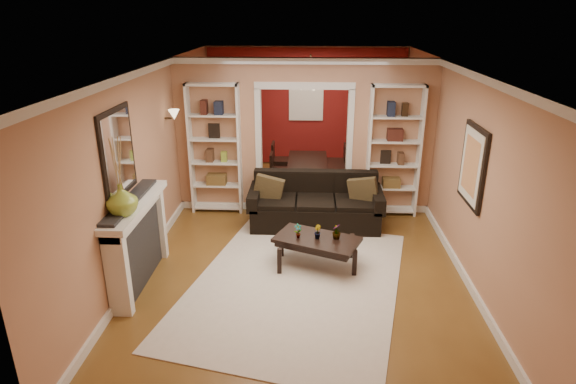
# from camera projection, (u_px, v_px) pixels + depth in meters

# --- Properties ---
(floor) EXTENTS (8.00, 8.00, 0.00)m
(floor) POSITION_uv_depth(u_px,v_px,m) (302.00, 236.00, 7.79)
(floor) COLOR brown
(floor) RESTS_ON ground
(ceiling) EXTENTS (8.00, 8.00, 0.00)m
(ceiling) POSITION_uv_depth(u_px,v_px,m) (304.00, 65.00, 6.84)
(ceiling) COLOR white
(ceiling) RESTS_ON ground
(wall_back) EXTENTS (8.00, 0.00, 8.00)m
(wall_back) POSITION_uv_depth(u_px,v_px,m) (306.00, 107.00, 11.05)
(wall_back) COLOR tan
(wall_back) RESTS_ON ground
(wall_front) EXTENTS (8.00, 0.00, 8.00)m
(wall_front) POSITION_uv_depth(u_px,v_px,m) (292.00, 309.00, 3.58)
(wall_front) COLOR tan
(wall_front) RESTS_ON ground
(wall_left) EXTENTS (0.00, 8.00, 8.00)m
(wall_left) POSITION_uv_depth(u_px,v_px,m) (157.00, 154.00, 7.42)
(wall_left) COLOR tan
(wall_left) RESTS_ON ground
(wall_right) EXTENTS (0.00, 8.00, 8.00)m
(wall_right) POSITION_uv_depth(u_px,v_px,m) (452.00, 158.00, 7.21)
(wall_right) COLOR tan
(wall_right) RESTS_ON ground
(partition_wall) EXTENTS (4.50, 0.15, 2.70)m
(partition_wall) POSITION_uv_depth(u_px,v_px,m) (304.00, 137.00, 8.44)
(partition_wall) COLOR tan
(partition_wall) RESTS_ON floor
(red_back_panel) EXTENTS (4.44, 0.04, 2.64)m
(red_back_panel) POSITION_uv_depth(u_px,v_px,m) (306.00, 109.00, 11.04)
(red_back_panel) COLOR maroon
(red_back_panel) RESTS_ON floor
(dining_window) EXTENTS (0.78, 0.03, 0.98)m
(dining_window) POSITION_uv_depth(u_px,v_px,m) (306.00, 99.00, 10.92)
(dining_window) COLOR #8CA5CC
(dining_window) RESTS_ON wall_back
(area_rug) EXTENTS (3.40, 4.19, 0.01)m
(area_rug) POSITION_uv_depth(u_px,v_px,m) (296.00, 283.00, 6.44)
(area_rug) COLOR beige
(area_rug) RESTS_ON floor
(sofa) EXTENTS (2.22, 0.96, 0.87)m
(sofa) POSITION_uv_depth(u_px,v_px,m) (315.00, 202.00, 8.05)
(sofa) COLOR black
(sofa) RESTS_ON floor
(pillow_left) EXTENTS (0.48, 0.18, 0.47)m
(pillow_left) POSITION_uv_depth(u_px,v_px,m) (268.00, 189.00, 7.99)
(pillow_left) COLOR brown
(pillow_left) RESTS_ON sofa
(pillow_right) EXTENTS (0.48, 0.27, 0.46)m
(pillow_right) POSITION_uv_depth(u_px,v_px,m) (363.00, 190.00, 7.92)
(pillow_right) COLOR brown
(pillow_right) RESTS_ON sofa
(coffee_table) EXTENTS (1.30, 1.02, 0.44)m
(coffee_table) POSITION_uv_depth(u_px,v_px,m) (317.00, 252.00, 6.83)
(coffee_table) COLOR black
(coffee_table) RESTS_ON floor
(plant_left) EXTENTS (0.13, 0.11, 0.21)m
(plant_left) POSITION_uv_depth(u_px,v_px,m) (298.00, 231.00, 6.73)
(plant_left) COLOR #336626
(plant_left) RESTS_ON coffee_table
(plant_center) EXTENTS (0.11, 0.13, 0.19)m
(plant_center) POSITION_uv_depth(u_px,v_px,m) (317.00, 232.00, 6.72)
(plant_center) COLOR #336626
(plant_center) RESTS_ON coffee_table
(plant_right) EXTENTS (0.16, 0.16, 0.22)m
(plant_right) POSITION_uv_depth(u_px,v_px,m) (337.00, 231.00, 6.70)
(plant_right) COLOR #336626
(plant_right) RESTS_ON coffee_table
(bookshelf_left) EXTENTS (0.90, 0.30, 2.30)m
(bookshelf_left) POSITION_uv_depth(u_px,v_px,m) (215.00, 150.00, 8.42)
(bookshelf_left) COLOR white
(bookshelf_left) RESTS_ON floor
(bookshelf_right) EXTENTS (0.90, 0.30, 2.30)m
(bookshelf_right) POSITION_uv_depth(u_px,v_px,m) (394.00, 152.00, 8.28)
(bookshelf_right) COLOR white
(bookshelf_right) RESTS_ON floor
(fireplace) EXTENTS (0.32, 1.70, 1.16)m
(fireplace) POSITION_uv_depth(u_px,v_px,m) (140.00, 243.00, 6.28)
(fireplace) COLOR white
(fireplace) RESTS_ON floor
(vase) EXTENTS (0.37, 0.37, 0.38)m
(vase) POSITION_uv_depth(u_px,v_px,m) (122.00, 199.00, 5.64)
(vase) COLOR #8AA736
(vase) RESTS_ON fireplace
(mirror) EXTENTS (0.03, 0.95, 1.10)m
(mirror) POSITION_uv_depth(u_px,v_px,m) (118.00, 153.00, 5.85)
(mirror) COLOR silver
(mirror) RESTS_ON wall_left
(wall_sconce) EXTENTS (0.18, 0.18, 0.22)m
(wall_sconce) POSITION_uv_depth(u_px,v_px,m) (171.00, 116.00, 7.76)
(wall_sconce) COLOR #FFE0A5
(wall_sconce) RESTS_ON wall_left
(framed_art) EXTENTS (0.04, 0.85, 1.05)m
(framed_art) POSITION_uv_depth(u_px,v_px,m) (472.00, 166.00, 6.21)
(framed_art) COLOR black
(framed_art) RESTS_ON wall_right
(dining_table) EXTENTS (1.46, 0.82, 0.51)m
(dining_table) POSITION_uv_depth(u_px,v_px,m) (309.00, 172.00, 10.09)
(dining_table) COLOR black
(dining_table) RESTS_ON floor
(dining_chair_nw) EXTENTS (0.50, 0.50, 0.77)m
(dining_chair_nw) POSITION_uv_depth(u_px,v_px,m) (282.00, 170.00, 9.79)
(dining_chair_nw) COLOR black
(dining_chair_nw) RESTS_ON floor
(dining_chair_ne) EXTENTS (0.59, 0.59, 0.91)m
(dining_chair_ne) POSITION_uv_depth(u_px,v_px,m) (336.00, 168.00, 9.71)
(dining_chair_ne) COLOR black
(dining_chair_ne) RESTS_ON floor
(dining_chair_sw) EXTENTS (0.43, 0.43, 0.82)m
(dining_chair_sw) POSITION_uv_depth(u_px,v_px,m) (283.00, 160.00, 10.34)
(dining_chair_sw) COLOR black
(dining_chair_sw) RESTS_ON floor
(dining_chair_se) EXTENTS (0.51, 0.51, 0.80)m
(dining_chair_se) POSITION_uv_depth(u_px,v_px,m) (335.00, 162.00, 10.29)
(dining_chair_se) COLOR black
(dining_chair_se) RESTS_ON floor
(chandelier) EXTENTS (0.50, 0.50, 0.30)m
(chandelier) POSITION_uv_depth(u_px,v_px,m) (306.00, 86.00, 9.60)
(chandelier) COLOR #332517
(chandelier) RESTS_ON ceiling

